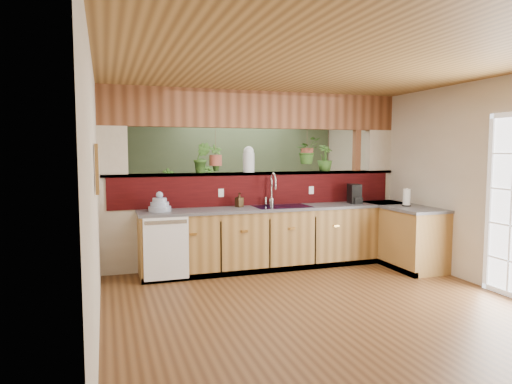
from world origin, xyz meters
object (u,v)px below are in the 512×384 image
object	(u,v)px
dish_stack	(160,205)
shelving_console	(192,215)
paper_towel	(407,198)
faucet	(272,188)
coffee_maker	(355,194)
soap_dispenser	(239,200)
glass_jar	(249,159)

from	to	relation	value
dish_stack	shelving_console	world-z (taller)	dish_stack
paper_towel	shelving_console	distance (m)	3.91
dish_stack	paper_towel	distance (m)	3.56
faucet	shelving_console	distance (m)	2.37
faucet	dish_stack	xyz separation A→B (m)	(-1.67, -0.13, -0.18)
dish_stack	coffee_maker	xyz separation A→B (m)	(2.98, -0.01, 0.05)
soap_dispenser	shelving_console	distance (m)	2.22
dish_stack	glass_jar	distance (m)	1.54
faucet	coffee_maker	bearing A→B (deg)	-5.94
paper_towel	shelving_console	bearing A→B (deg)	133.32
glass_jar	shelving_console	size ratio (longest dim) A/B	0.27
faucet	paper_towel	world-z (taller)	faucet
faucet	glass_jar	size ratio (longest dim) A/B	1.26
glass_jar	shelving_console	bearing A→B (deg)	105.13
faucet	glass_jar	bearing A→B (deg)	143.39
faucet	dish_stack	world-z (taller)	faucet
soap_dispenser	shelving_console	world-z (taller)	soap_dispenser
faucet	soap_dispenser	bearing A→B (deg)	-178.04
shelving_console	glass_jar	bearing A→B (deg)	-88.59
paper_towel	shelving_console	xyz separation A→B (m)	(-2.66, 2.82, -0.52)
soap_dispenser	shelving_console	xyz separation A→B (m)	(-0.29, 2.14, -0.50)
faucet	paper_towel	xyz separation A→B (m)	(1.85, -0.70, -0.14)
coffee_maker	glass_jar	xyz separation A→B (m)	(-1.61, 0.36, 0.55)
dish_stack	soap_dispenser	distance (m)	1.16
dish_stack	shelving_console	bearing A→B (deg)	69.18
dish_stack	paper_towel	bearing A→B (deg)	-9.19
soap_dispenser	paper_towel	bearing A→B (deg)	-16.10
faucet	glass_jar	distance (m)	0.56
dish_stack	coffee_maker	distance (m)	2.98
dish_stack	soap_dispenser	bearing A→B (deg)	5.66
coffee_maker	paper_towel	distance (m)	0.78
coffee_maker	paper_towel	xyz separation A→B (m)	(0.54, -0.56, -0.01)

